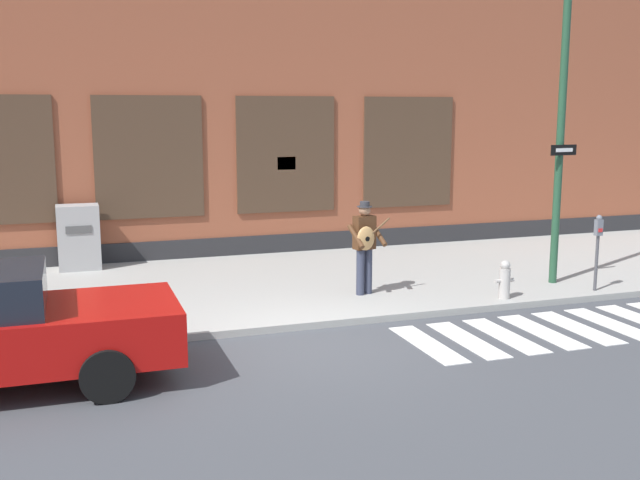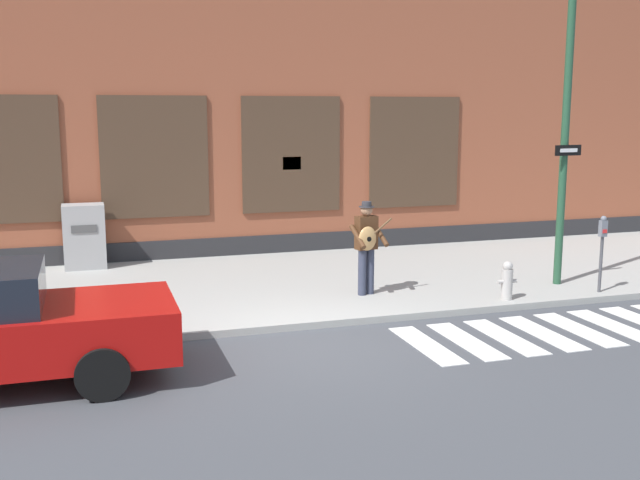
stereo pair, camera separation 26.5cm
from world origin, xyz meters
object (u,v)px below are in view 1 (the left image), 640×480
at_px(fire_hydrant, 505,280).
at_px(busker, 365,242).
at_px(traffic_light, 612,77).
at_px(utility_box, 79,237).
at_px(parking_meter, 598,241).

bearing_deg(fire_hydrant, busker, 154.34).
height_order(traffic_light, utility_box, traffic_light).
relative_size(busker, utility_box, 1.25).
relative_size(traffic_light, utility_box, 4.13).
bearing_deg(busker, traffic_light, -20.73).
distance_m(traffic_light, utility_box, 10.95).
relative_size(busker, fire_hydrant, 2.46).
height_order(busker, traffic_light, traffic_light).
bearing_deg(utility_box, traffic_light, -31.98).
relative_size(parking_meter, utility_box, 1.04).
bearing_deg(parking_meter, busker, 165.05).
bearing_deg(parking_meter, utility_box, 150.47).
distance_m(parking_meter, fire_hydrant, 2.04).
bearing_deg(traffic_light, parking_meter, 58.76).
height_order(parking_meter, utility_box, parking_meter).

